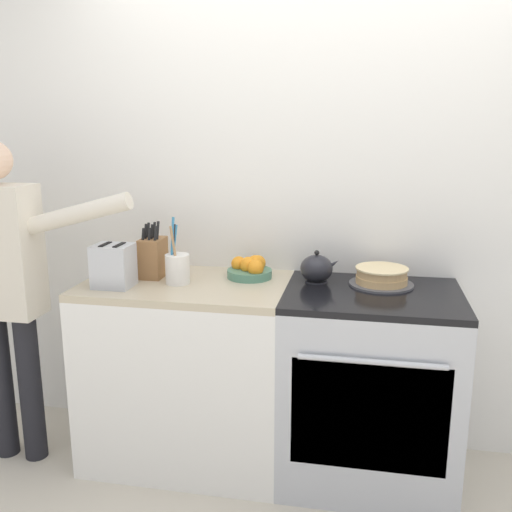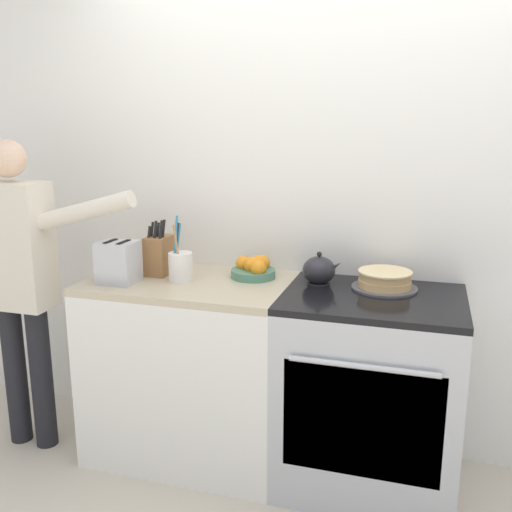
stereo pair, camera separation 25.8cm
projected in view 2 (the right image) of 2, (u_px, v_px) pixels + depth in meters
ground_plane at (300, 511)px, 2.49m from camera, size 16.00×16.00×0.00m
wall_back at (334, 197)px, 2.79m from camera, size 8.00×0.04×2.60m
counter_cabinet at (191, 368)px, 2.86m from camera, size 0.97×0.62×0.92m
stove_range at (369, 392)px, 2.60m from camera, size 0.79×0.65×0.92m
layer_cake at (385, 280)px, 2.60m from camera, size 0.30×0.30×0.09m
tea_kettle at (319, 270)px, 2.67m from camera, size 0.19×0.15×0.16m
knife_block at (159, 255)px, 2.83m from camera, size 0.10×0.15×0.28m
utensil_crock at (180, 266)px, 2.71m from camera, size 0.11×0.11×0.31m
fruit_bowl at (254, 268)px, 2.79m from camera, size 0.22×0.22×0.11m
toaster at (118, 262)px, 2.68m from camera, size 0.19×0.15×0.20m
person_baker at (20, 271)px, 2.82m from camera, size 0.91×0.20×1.58m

